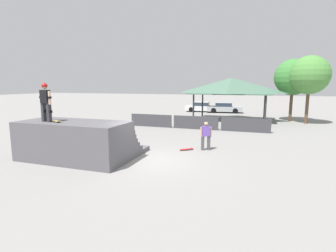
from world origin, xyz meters
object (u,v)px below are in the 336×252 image
object	(u,v)px
skateboard_on_ground	(187,149)
parked_car_white	(202,107)
skateboard_on_deck	(55,121)
parked_car_silver	(224,108)
tree_beside_pavilion	(293,77)
skater_on_deck	(45,100)
bystander_walking	(206,134)
tree_far_back	(310,75)

from	to	relation	value
skateboard_on_ground	parked_car_white	size ratio (longest dim) A/B	0.16
skateboard_on_deck	parked_car_silver	world-z (taller)	skateboard_on_deck
tree_beside_pavilion	parked_car_silver	size ratio (longest dim) A/B	1.32
skater_on_deck	skateboard_on_deck	distance (m)	1.08
skateboard_on_deck	tree_beside_pavilion	distance (m)	22.11
tree_beside_pavilion	parked_car_white	world-z (taller)	tree_beside_pavilion
skateboard_on_ground	skater_on_deck	bearing A→B (deg)	176.79
skater_on_deck	skateboard_on_ground	distance (m)	7.48
skater_on_deck	bystander_walking	size ratio (longest dim) A/B	1.14
skateboard_on_deck	tree_beside_pavilion	xyz separation A→B (m)	(11.77, 18.57, 2.33)
tree_beside_pavilion	skater_on_deck	bearing A→B (deg)	-123.35
skater_on_deck	tree_beside_pavilion	world-z (taller)	tree_beside_pavilion
bystander_walking	skateboard_on_ground	distance (m)	1.31
tree_far_back	parked_car_silver	distance (m)	11.60
tree_far_back	bystander_walking	bearing A→B (deg)	-117.99
skateboard_on_ground	parked_car_white	distance (m)	20.73
skateboard_on_ground	tree_beside_pavilion	xyz separation A→B (m)	(6.57, 14.61, 4.18)
skateboard_on_deck	parked_car_silver	size ratio (longest dim) A/B	0.19
skater_on_deck	parked_car_silver	distance (m)	24.94
tree_beside_pavilion	skateboard_on_deck	bearing A→B (deg)	-122.37
bystander_walking	tree_beside_pavilion	distance (m)	15.66
tree_beside_pavilion	parked_car_silver	world-z (taller)	tree_beside_pavilion
bystander_walking	tree_beside_pavilion	world-z (taller)	tree_beside_pavilion
skater_on_deck	tree_far_back	xyz separation A→B (m)	(13.43, 17.16, 1.51)
skateboard_on_deck	skateboard_on_ground	world-z (taller)	skateboard_on_deck
skateboard_on_deck	tree_beside_pavilion	size ratio (longest dim) A/B	0.14
skater_on_deck	tree_far_back	size ratio (longest dim) A/B	0.29
bystander_walking	tree_far_back	world-z (taller)	tree_far_back
skateboard_on_ground	parked_car_silver	world-z (taller)	parked_car_silver
bystander_walking	tree_beside_pavilion	xyz separation A→B (m)	(5.60, 14.23, 3.36)
skater_on_deck	tree_far_back	world-z (taller)	tree_far_back
parked_car_silver	tree_beside_pavilion	bearing A→B (deg)	-45.48
parked_car_white	parked_car_silver	world-z (taller)	same
parked_car_white	skateboard_on_deck	bearing A→B (deg)	-98.14
skateboard_on_deck	parked_car_silver	distance (m)	24.76
bystander_walking	skateboard_on_ground	world-z (taller)	bystander_walking
tree_far_back	skater_on_deck	bearing A→B (deg)	-128.06
skateboard_on_ground	parked_car_white	world-z (taller)	parked_car_white
bystander_walking	tree_beside_pavilion	size ratio (longest dim) A/B	0.26
skateboard_on_deck	bystander_walking	bearing A→B (deg)	57.09
tree_beside_pavilion	parked_car_white	bearing A→B (deg)	149.87
skater_on_deck	parked_car_white	distance (m)	24.62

